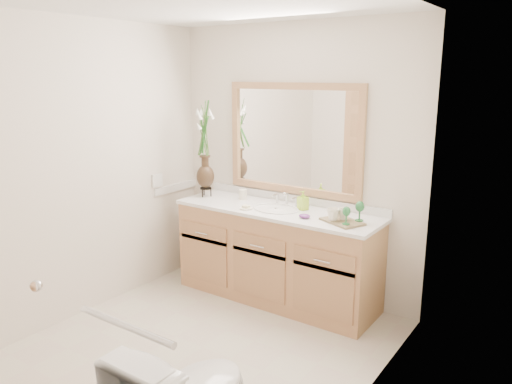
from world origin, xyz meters
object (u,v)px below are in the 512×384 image
Objects in this scene: flower_vase at (204,139)px; soap_bottle at (303,201)px; tray at (342,222)px; tumbler at (243,194)px.

flower_vase is 1.11m from soap_bottle.
soap_bottle is at bearing -175.40° from tray.
soap_bottle reaches higher than tumbler.
soap_bottle is 0.46× the size of tray.
flower_vase is 2.51× the size of tray.
soap_bottle is (0.63, 0.01, 0.03)m from tumbler.
tumbler is 0.29× the size of tray.
soap_bottle is (0.99, 0.11, -0.47)m from flower_vase.
flower_vase is 5.44× the size of soap_bottle.
flower_vase is 8.51× the size of tumbler.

